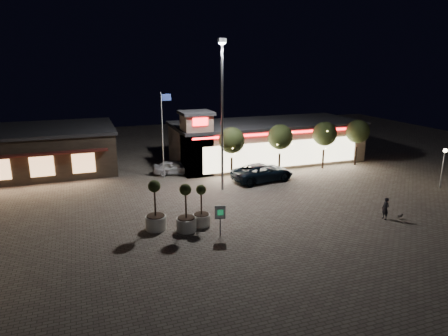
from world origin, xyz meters
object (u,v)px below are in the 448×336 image
object	(u,v)px
white_sedan	(175,167)
planter_left	(156,214)
valet_sign	(220,215)
pickup_truck	(263,172)
planter_mid	(186,216)
pedestrian	(385,209)

from	to	relation	value
white_sedan	planter_left	distance (m)	13.05
white_sedan	valet_sign	distance (m)	14.84
pickup_truck	planter_left	xyz separation A→B (m)	(-11.22, -7.48, 0.23)
planter_left	pickup_truck	bearing A→B (deg)	33.68
valet_sign	planter_mid	bearing A→B (deg)	139.25
pickup_truck	pedestrian	size ratio (longest dim) A/B	3.73
white_sedan	planter_mid	bearing A→B (deg)	-177.64
planter_mid	valet_sign	world-z (taller)	planter_mid
pedestrian	pickup_truck	bearing A→B (deg)	-160.27
planter_left	valet_sign	size ratio (longest dim) A/B	1.65
planter_mid	valet_sign	size ratio (longest dim) A/B	1.57
pickup_truck	white_sedan	bearing A→B (deg)	47.88
pickup_truck	planter_mid	distance (m)	12.61
pedestrian	planter_left	size ratio (longest dim) A/B	0.46
planter_left	valet_sign	distance (m)	4.37
white_sedan	pedestrian	size ratio (longest dim) A/B	2.59
white_sedan	planter_left	xyz separation A→B (m)	(-4.14, -12.37, 0.35)
planter_mid	valet_sign	bearing A→B (deg)	-40.75
pickup_truck	valet_sign	world-z (taller)	valet_sign
pedestrian	planter_left	distance (m)	15.76
white_sedan	planter_mid	distance (m)	13.48
planter_left	valet_sign	bearing A→B (deg)	-34.20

